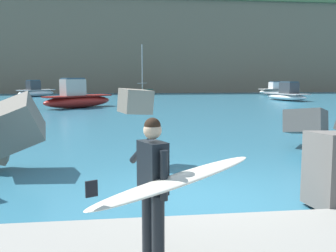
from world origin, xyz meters
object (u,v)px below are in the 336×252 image
Objects in this scene: surfer_with_board at (160,183)px; mooring_buoy_outer at (287,114)px; boat_mid_right at (77,98)px; mooring_buoy_middle at (304,116)px; boat_mid_centre at (279,91)px; mooring_buoy_inner at (71,98)px; boat_far_left at (36,91)px; station_building_central at (60,2)px; boat_near_centre at (141,92)px; boat_near_right at (286,95)px.

mooring_buoy_outer is at bearing 60.80° from surfer_with_board.
mooring_buoy_middle is (14.33, -10.12, -0.54)m from boat_mid_right.
boat_mid_centre is 14.67× the size of mooring_buoy_inner.
boat_far_left reaches higher than mooring_buoy_outer.
boat_mid_right is 1.13× the size of boat_far_left.
station_building_central is (-14.07, 80.29, 17.47)m from surfer_with_board.
boat_near_centre reaches higher than boat_far_left.
boat_near_centre reaches higher than mooring_buoy_outer.
mooring_buoy_inner is at bearing 128.93° from mooring_buoy_outer.
mooring_buoy_inner is at bearing 128.66° from mooring_buoy_middle.
boat_mid_right is at bearing -79.61° from station_building_central.
boat_mid_centre is 14.67× the size of mooring_buoy_middle.
boat_near_right is 14.05× the size of mooring_buoy_outer.
boat_mid_centre is at bearing 1.35° from boat_far_left.
boat_near_right is 14.05× the size of mooring_buoy_middle.
surfer_with_board reaches higher than mooring_buoy_outer.
surfer_with_board is 0.30× the size of station_building_central.
boat_near_right is at bearing -56.52° from station_building_central.
surfer_with_board is 26.61m from boat_mid_right.
station_building_central reaches higher than boat_mid_centre.
mooring_buoy_middle is (21.87, -28.55, -0.46)m from boat_far_left.
mooring_buoy_inner is 0.06× the size of station_building_central.
mooring_buoy_inner is (-1.92, 10.19, -0.54)m from boat_mid_right.
surfer_with_board is 19.61m from mooring_buoy_outer.
boat_mid_right is 57.79m from station_building_central.
boat_near_centre is 16.12× the size of mooring_buoy_middle.
boat_near_right is 30.91m from boat_far_left.
boat_mid_right is 13.12× the size of mooring_buoy_middle.
station_building_central is (-35.57, 34.80, 18.13)m from boat_mid_centre.
boat_mid_centre is 31.45m from mooring_buoy_middle.
mooring_buoy_inner is 48.24m from station_building_central.
station_building_central is at bearing 135.63° from boat_mid_centre.
boat_far_left is 9.98m from mooring_buoy_inner.
mooring_buoy_inner is (5.62, -8.24, -0.46)m from boat_far_left.
mooring_buoy_inner is at bearing -126.11° from boat_near_centre.
boat_near_centre reaches higher than boat_mid_right.
boat_mid_centre reaches higher than mooring_buoy_middle.
boat_near_right reaches higher than boat_mid_centre.
boat_near_centre reaches higher than mooring_buoy_middle.
boat_mid_right is 10.38m from mooring_buoy_inner.
boat_mid_right is (-21.18, -7.01, 0.13)m from boat_near_right.
boat_far_left is 35.96m from mooring_buoy_middle.
boat_near_centre is 13.82m from mooring_buoy_inner.
boat_far_left is 11.65× the size of mooring_buoy_middle.
station_building_central is at bearing 93.80° from boat_far_left.
surfer_with_board is 0.35× the size of boat_mid_right.
boat_mid_centre reaches higher than mooring_buoy_outer.
surfer_with_board is 37.38m from boat_near_right.
boat_near_centre is 1.23× the size of boat_mid_right.
mooring_buoy_outer is at bearing -52.39° from boat_far_left.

